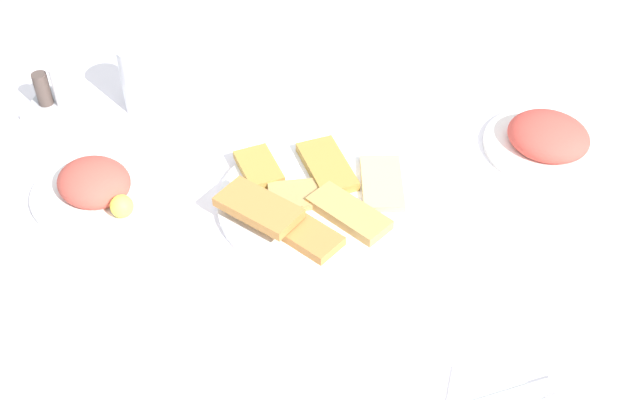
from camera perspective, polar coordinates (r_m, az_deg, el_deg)
dining_table at (r=1.28m, az=0.24°, el=-3.75°), size 1.16×0.92×0.71m
pide_platter at (r=1.25m, az=-0.46°, el=0.08°), size 0.30×0.30×0.04m
salad_plate_greens at (r=1.40m, az=15.47°, el=4.08°), size 0.20×0.20×0.06m
salad_plate_rice at (r=1.31m, az=-15.25°, el=0.90°), size 0.20×0.20×0.06m
soda_can at (r=1.44m, az=-12.32°, el=8.23°), size 0.08×0.08×0.12m
drinking_glass at (r=1.08m, az=-21.05°, el=-8.99°), size 0.08×0.08×0.12m
condiment_caddy at (r=1.50m, az=-17.90°, el=6.79°), size 0.10×0.10×0.09m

